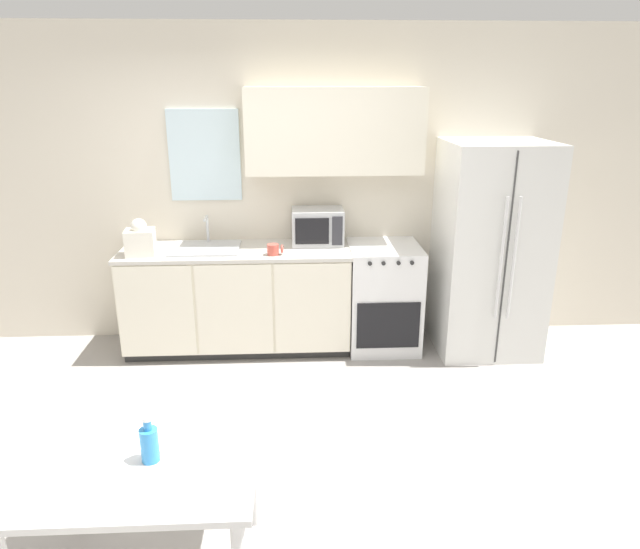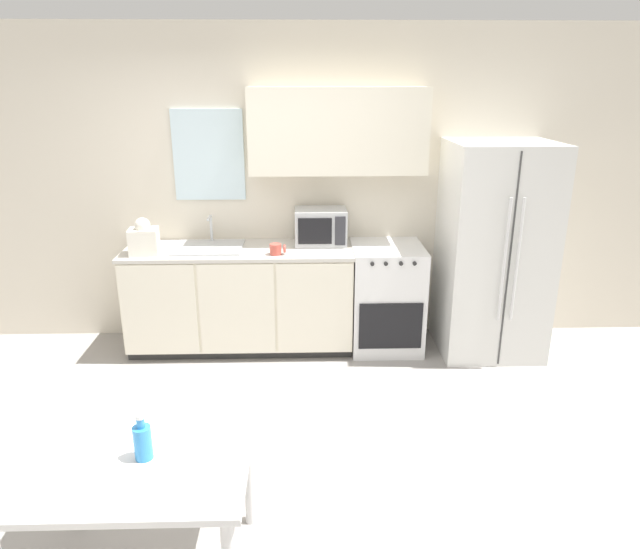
{
  "view_description": "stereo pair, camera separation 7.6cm",
  "coord_description": "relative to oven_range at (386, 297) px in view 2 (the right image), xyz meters",
  "views": [
    {
      "loc": [
        0.24,
        -3.02,
        2.25
      ],
      "look_at": [
        0.42,
        0.48,
        1.05
      ],
      "focal_mm": 32.0,
      "sensor_mm": 36.0,
      "label": 1
    },
    {
      "loc": [
        0.32,
        -3.02,
        2.25
      ],
      "look_at": [
        0.42,
        0.48,
        1.05
      ],
      "focal_mm": 32.0,
      "sensor_mm": 36.0,
      "label": 2
    }
  ],
  "objects": [
    {
      "name": "microwave",
      "position": [
        -0.57,
        0.13,
        0.6
      ],
      "size": [
        0.44,
        0.32,
        0.31
      ],
      "color": "#B7BABC",
      "rests_on": "kitchen_counter"
    },
    {
      "name": "dining_table",
      "position": [
        -1.45,
        -2.51,
        0.18
      ],
      "size": [
        1.0,
        0.88,
        0.74
      ],
      "color": "white",
      "rests_on": "ground_plane"
    },
    {
      "name": "coffee_mug",
      "position": [
        -0.93,
        -0.18,
        0.49
      ],
      "size": [
        0.13,
        0.09,
        0.09
      ],
      "color": "#BF4C3F",
      "rests_on": "kitchen_counter"
    },
    {
      "name": "grocery_bag_0",
      "position": [
        -2.0,
        -0.13,
        0.58
      ],
      "size": [
        0.25,
        0.22,
        0.3
      ],
      "rotation": [
        0.0,
        0.0,
        0.1
      ],
      "color": "silver",
      "rests_on": "kitchen_counter"
    },
    {
      "name": "oven_range",
      "position": [
        0.0,
        0.0,
        0.0
      ],
      "size": [
        0.6,
        0.64,
        0.92
      ],
      "color": "white",
      "rests_on": "ground_plane"
    },
    {
      "name": "wall_back",
      "position": [
        -0.94,
        0.32,
        0.97
      ],
      "size": [
        12.0,
        0.38,
        2.7
      ],
      "color": "beige",
      "rests_on": "ground_plane"
    },
    {
      "name": "kitchen_counter",
      "position": [
        -1.26,
        0.0,
        0.0
      ],
      "size": [
        1.92,
        0.64,
        0.91
      ],
      "color": "#333333",
      "rests_on": "ground_plane"
    },
    {
      "name": "drink_bottle",
      "position": [
        -1.38,
        -2.58,
        0.37
      ],
      "size": [
        0.08,
        0.08,
        0.21
      ],
      "color": "#338CD8",
      "rests_on": "dining_table"
    },
    {
      "name": "kitchen_sink",
      "position": [
        -1.51,
        0.01,
        0.46
      ],
      "size": [
        0.56,
        0.45,
        0.25
      ],
      "color": "#B7BABC",
      "rests_on": "kitchen_counter"
    },
    {
      "name": "refrigerator",
      "position": [
        0.88,
        -0.06,
        0.44
      ],
      "size": [
        0.83,
        0.8,
        1.79
      ],
      "color": "silver",
      "rests_on": "ground_plane"
    },
    {
      "name": "ground_plane",
      "position": [
        -1.02,
        -1.59,
        -0.46
      ],
      "size": [
        12.0,
        12.0,
        0.0
      ],
      "primitive_type": "plane",
      "color": "gray"
    }
  ]
}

